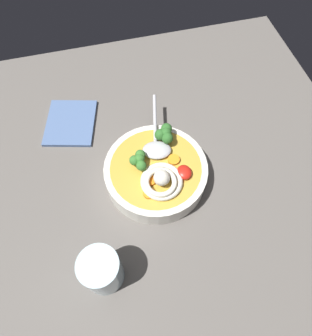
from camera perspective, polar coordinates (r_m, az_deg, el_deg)
table_slab at (r=67.70cm, az=0.87°, el=-2.35°), size 91.64×91.64×3.55cm
soup_bowl at (r=63.70cm, az=0.00°, el=-1.01°), size 21.43×21.43×4.79cm
noodle_pile at (r=59.04cm, az=1.02°, el=-2.40°), size 9.26×9.08×3.72cm
soup_spoon at (r=63.64cm, az=-0.09°, el=4.40°), size 17.52×7.25×1.60cm
chili_sauce_dollop at (r=60.61cm, az=5.33°, el=-0.80°), size 3.33×3.00×1.50cm
broccoli_floret_far at (r=60.42cm, az=-3.27°, el=1.62°), size 4.07×3.50×3.22cm
broccoli_floret_left at (r=63.41cm, az=1.71°, el=6.47°), size 4.67×4.02×3.69cm
carrot_slice_extra_a at (r=60.08cm, az=-1.12°, el=-2.22°), size 2.64×2.64×0.63cm
carrot_slice_rear at (r=62.36cm, az=3.36°, el=1.56°), size 2.46×2.46×0.65cm
carrot_slice_beside_noodles at (r=58.84cm, az=-1.33°, el=-4.75°), size 2.34×2.34×0.61cm
drinking_glass at (r=55.70cm, az=-10.19°, el=-18.49°), size 7.09×7.09×9.41cm
folded_napkin at (r=76.36cm, az=-15.79°, el=8.23°), size 15.87×14.43×0.80cm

